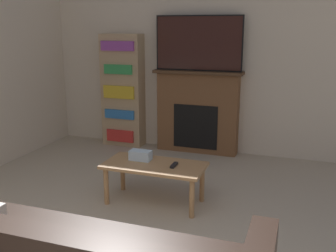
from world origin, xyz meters
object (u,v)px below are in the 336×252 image
object	(u,v)px
tv	(199,43)
bookshelf	(123,91)
fireplace	(198,112)
coffee_table	(154,169)

from	to	relation	value
tv	bookshelf	world-z (taller)	tv
fireplace	coffee_table	world-z (taller)	fireplace
bookshelf	coffee_table	bearing A→B (deg)	-56.30
fireplace	coffee_table	size ratio (longest dim) A/B	1.22
bookshelf	fireplace	bearing A→B (deg)	1.15
fireplace	coffee_table	bearing A→B (deg)	-88.83
tv	coffee_table	world-z (taller)	tv
coffee_table	bookshelf	xyz separation A→B (m)	(-1.18, 1.77, 0.46)
fireplace	tv	xyz separation A→B (m)	(0.00, -0.02, 0.95)
tv	coffee_table	xyz separation A→B (m)	(0.04, -1.78, -1.17)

